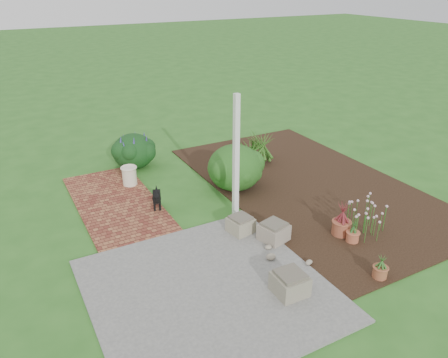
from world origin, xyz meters
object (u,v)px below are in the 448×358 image
black_dog (157,197)px  cream_ceramic_urn (129,176)px  stone_trough_near (290,284)px  evergreen_shrub (235,166)px

black_dog → cream_ceramic_urn: black_dog is taller
stone_trough_near → black_dog: black_dog is taller
stone_trough_near → evergreen_shrub: size_ratio=0.38×
black_dog → stone_trough_near: bearing=-56.6°
black_dog → cream_ceramic_urn: (-0.14, 1.40, -0.06)m
cream_ceramic_urn → evergreen_shrub: (2.06, -1.27, 0.30)m
stone_trough_near → cream_ceramic_urn: cream_ceramic_urn is taller
black_dog → cream_ceramic_urn: 1.41m
stone_trough_near → cream_ceramic_urn: 4.96m
cream_ceramic_urn → black_dog: bearing=-84.2°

